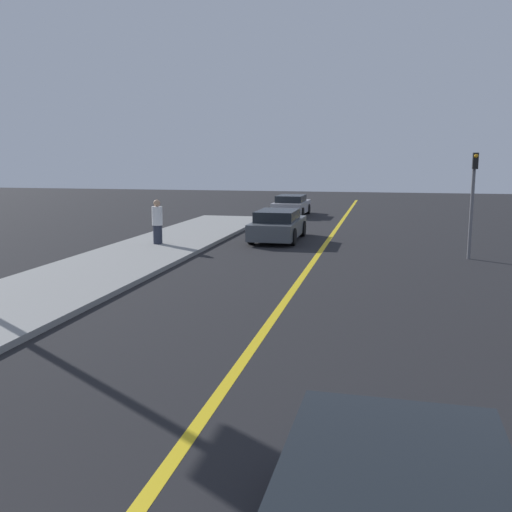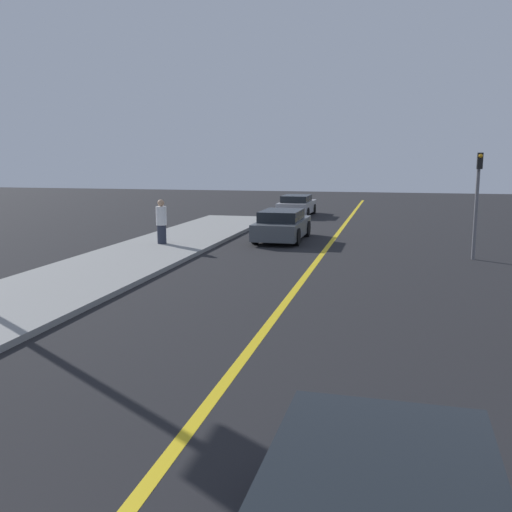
{
  "view_description": "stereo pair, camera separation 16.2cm",
  "coord_description": "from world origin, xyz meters",
  "views": [
    {
      "loc": [
        2.31,
        -1.09,
        3.49
      ],
      "look_at": [
        -0.22,
        10.15,
        1.52
      ],
      "focal_mm": 40.0,
      "sensor_mm": 36.0,
      "label": 1
    },
    {
      "loc": [
        2.47,
        -1.06,
        3.49
      ],
      "look_at": [
        -0.22,
        10.15,
        1.52
      ],
      "focal_mm": 40.0,
      "sensor_mm": 36.0,
      "label": 2
    }
  ],
  "objects": [
    {
      "name": "car_ahead_center",
      "position": [
        -2.13,
        22.96,
        0.65
      ],
      "size": [
        1.96,
        4.53,
        1.32
      ],
      "rotation": [
        0.0,
        0.0,
        -0.0
      ],
      "color": "#4C5156",
      "rests_on": "ground_plane"
    },
    {
      "name": "traffic_light",
      "position": [
        5.27,
        19.78,
        2.29
      ],
      "size": [
        0.18,
        0.4,
        3.69
      ],
      "color": "slate",
      "rests_on": "ground_plane"
    },
    {
      "name": "road_center_line",
      "position": [
        0.0,
        18.0,
        0.0
      ],
      "size": [
        0.2,
        60.0,
        0.01
      ],
      "color": "gold",
      "rests_on": "ground_plane"
    },
    {
      "name": "pedestrian_far_standing",
      "position": [
        -6.42,
        19.9,
        1.01
      ],
      "size": [
        0.42,
        0.42,
        1.75
      ],
      "color": "#282D3D",
      "rests_on": "sidewalk_left"
    },
    {
      "name": "sidewalk_left",
      "position": [
        -6.26,
        15.66,
        0.07
      ],
      "size": [
        3.81,
        31.31,
        0.15
      ],
      "color": "gray",
      "rests_on": "ground_plane"
    },
    {
      "name": "car_far_distant",
      "position": [
        -3.31,
        33.85,
        0.62
      ],
      "size": [
        1.96,
        4.34,
        1.26
      ],
      "rotation": [
        0.0,
        0.0,
        -0.01
      ],
      "color": "#9E9EA3",
      "rests_on": "ground_plane"
    }
  ]
}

